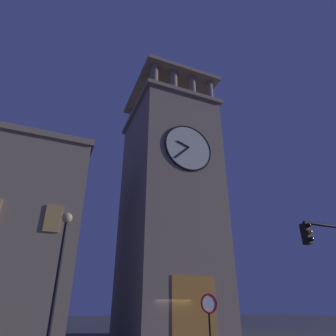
# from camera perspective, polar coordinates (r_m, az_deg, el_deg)

# --- Properties ---
(clocktower) EXTENTS (7.77, 9.15, 26.69)m
(clocktower) POSITION_cam_1_polar(r_m,az_deg,el_deg) (26.42, 0.16, -7.12)
(clocktower) COLOR gray
(clocktower) RESTS_ON ground_plane
(street_lamp) EXTENTS (0.44, 0.44, 5.61)m
(street_lamp) POSITION_cam_1_polar(r_m,az_deg,el_deg) (12.73, -20.43, -15.84)
(street_lamp) COLOR black
(street_lamp) RESTS_ON ground_plane
(no_horn_sign) EXTENTS (0.78, 0.14, 2.52)m
(no_horn_sign) POSITION_cam_1_polar(r_m,az_deg,el_deg) (13.28, 8.19, -25.81)
(no_horn_sign) COLOR black
(no_horn_sign) RESTS_ON ground_plane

